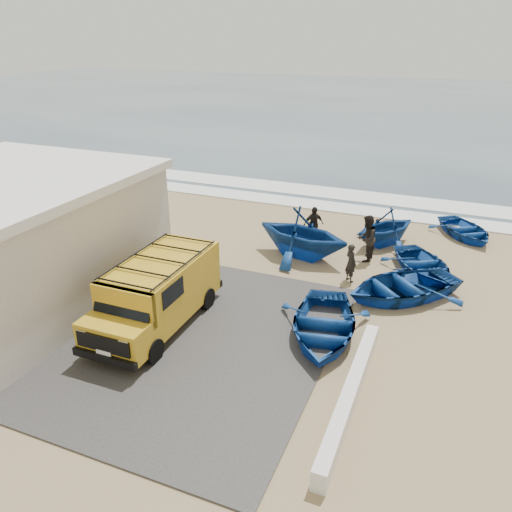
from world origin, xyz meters
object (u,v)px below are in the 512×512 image
(van, at_px, (158,291))
(boat_near_left, at_px, (323,325))
(boat_near_right, at_px, (402,286))
(boat_mid_left, at_px, (302,233))
(boat_mid_right, at_px, (423,265))
(boat_far_left, at_px, (386,227))
(fisherman_middle, at_px, (367,238))
(boat_far_right, at_px, (465,230))
(fisherman_front, at_px, (351,263))
(fisherman_back, at_px, (313,224))
(parapet, at_px, (351,394))

(van, height_order, boat_near_left, van)
(boat_near_right, xyz_separation_m, boat_mid_left, (-4.34, 2.02, 0.63))
(boat_near_right, xyz_separation_m, boat_mid_right, (0.52, 2.28, -0.08))
(van, relative_size, boat_far_left, 1.64)
(fisherman_middle, bearing_deg, boat_far_right, 142.81)
(boat_mid_left, height_order, fisherman_front, boat_mid_left)
(boat_mid_left, height_order, boat_far_left, boat_mid_left)
(fisherman_back, bearing_deg, boat_mid_left, -131.81)
(parapet, distance_m, fisherman_middle, 8.97)
(fisherman_middle, distance_m, fisherman_back, 2.80)
(boat_mid_right, distance_m, boat_far_right, 4.89)
(van, bearing_deg, boat_far_right, 52.83)
(boat_mid_left, xyz_separation_m, boat_far_left, (3.00, 2.64, -0.23))
(van, relative_size, boat_near_left, 1.26)
(boat_mid_left, bearing_deg, fisherman_back, 13.93)
(boat_far_left, height_order, boat_far_right, boat_far_left)
(boat_near_left, distance_m, boat_near_right, 4.01)
(parapet, relative_size, van, 1.15)
(parapet, height_order, boat_near_left, boat_near_left)
(van, xyz_separation_m, boat_near_right, (6.94, 4.80, -0.76))
(van, xyz_separation_m, fisherman_back, (2.57, 8.60, -0.38))
(fisherman_front, relative_size, fisherman_middle, 0.77)
(boat_near_left, bearing_deg, boat_near_right, 50.35)
(boat_far_right, bearing_deg, boat_mid_left, -174.61)
(boat_mid_right, bearing_deg, boat_far_right, 41.67)
(parapet, xyz_separation_m, boat_mid_left, (-3.89, 8.20, 0.80))
(parapet, bearing_deg, boat_mid_right, 83.49)
(boat_mid_right, height_order, boat_far_right, boat_mid_right)
(boat_near_right, distance_m, boat_far_right, 7.23)
(fisherman_front, relative_size, fisherman_back, 0.92)
(boat_near_left, height_order, boat_mid_left, boat_mid_left)
(boat_near_left, bearing_deg, fisherman_front, 79.62)
(fisherman_middle, xyz_separation_m, fisherman_back, (-2.56, 1.13, -0.15))
(boat_far_right, xyz_separation_m, fisherman_middle, (-3.74, -4.30, 0.62))
(boat_far_right, relative_size, fisherman_front, 2.26)
(boat_near_right, bearing_deg, fisherman_front, -149.04)
(boat_far_left, xyz_separation_m, fisherman_middle, (-0.47, -2.00, 0.13))
(van, height_order, fisherman_back, van)
(boat_mid_left, height_order, boat_mid_right, boat_mid_left)
(boat_near_left, xyz_separation_m, boat_near_right, (1.90, 3.54, 0.02))
(boat_near_left, bearing_deg, parapet, -72.53)
(boat_near_right, relative_size, fisherman_middle, 2.21)
(boat_near_right, relative_size, fisherman_front, 2.86)
(van, distance_m, boat_near_left, 5.25)
(van, distance_m, boat_far_right, 14.76)
(van, relative_size, boat_far_right, 1.54)
(boat_mid_right, bearing_deg, parapet, -127.98)
(fisherman_middle, bearing_deg, fisherman_front, -0.82)
(van, bearing_deg, fisherman_front, 47.08)
(boat_mid_left, distance_m, fisherman_middle, 2.62)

